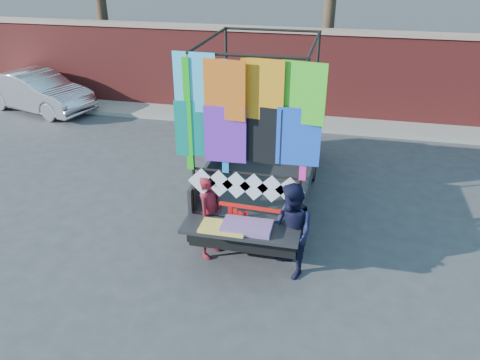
% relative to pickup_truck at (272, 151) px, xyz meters
% --- Properties ---
extents(ground, '(90.00, 90.00, 0.00)m').
position_rel_pickup_truck_xyz_m(ground, '(-0.31, -2.11, -0.87)').
color(ground, '#38383A').
rests_on(ground, ground).
extents(brick_wall, '(30.00, 0.45, 2.61)m').
position_rel_pickup_truck_xyz_m(brick_wall, '(-0.31, 4.89, 0.46)').
color(brick_wall, maroon).
rests_on(brick_wall, ground).
extents(curb, '(30.00, 1.20, 0.12)m').
position_rel_pickup_truck_xyz_m(curb, '(-0.31, 4.19, -0.81)').
color(curb, gray).
rests_on(curb, ground).
extents(pickup_truck, '(2.17, 5.46, 3.44)m').
position_rel_pickup_truck_xyz_m(pickup_truck, '(0.00, 0.00, 0.00)').
color(pickup_truck, black).
rests_on(pickup_truck, ground).
extents(sedan, '(4.00, 2.31, 1.25)m').
position_rel_pickup_truck_xyz_m(sedan, '(-8.02, 3.60, -0.24)').
color(sedan, silver).
rests_on(sedan, ground).
extents(woman, '(0.49, 0.63, 1.52)m').
position_rel_pickup_truck_xyz_m(woman, '(-0.60, -2.63, -0.11)').
color(woman, maroon).
rests_on(woman, ground).
extents(man, '(0.93, 0.97, 1.58)m').
position_rel_pickup_truck_xyz_m(man, '(0.77, -2.85, -0.08)').
color(man, black).
rests_on(man, ground).
extents(streamer_bundle, '(1.01, 0.11, 0.69)m').
position_rel_pickup_truck_xyz_m(streamer_bundle, '(-0.03, -2.75, 0.00)').
color(streamer_bundle, red).
rests_on(streamer_bundle, ground).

